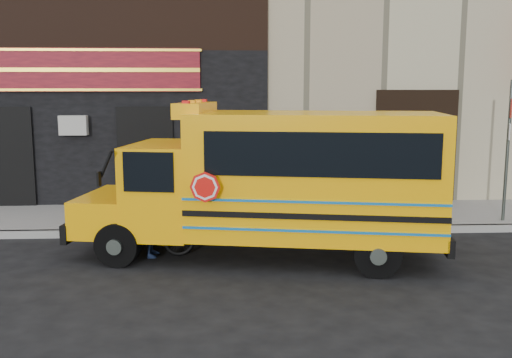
{
  "coord_description": "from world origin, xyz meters",
  "views": [
    {
      "loc": [
        -1.09,
        -9.58,
        3.17
      ],
      "look_at": [
        -0.49,
        1.85,
        1.36
      ],
      "focal_mm": 40.0,
      "sensor_mm": 36.0,
      "label": 1
    }
  ],
  "objects_px": {
    "school_bus": "(279,179)",
    "cyclist": "(152,218)",
    "sign_pole": "(508,148)",
    "bicycle": "(153,233)"
  },
  "relations": [
    {
      "from": "school_bus",
      "to": "bicycle",
      "type": "relative_size",
      "value": 4.55
    },
    {
      "from": "cyclist",
      "to": "sign_pole",
      "type": "bearing_deg",
      "value": -74.41
    },
    {
      "from": "school_bus",
      "to": "cyclist",
      "type": "height_order",
      "value": "school_bus"
    },
    {
      "from": "school_bus",
      "to": "bicycle",
      "type": "xyz_separation_m",
      "value": [
        -2.38,
        0.1,
        -1.04
      ]
    },
    {
      "from": "school_bus",
      "to": "cyclist",
      "type": "relative_size",
      "value": 4.59
    },
    {
      "from": "school_bus",
      "to": "cyclist",
      "type": "xyz_separation_m",
      "value": [
        -2.39,
        0.03,
        -0.73
      ]
    },
    {
      "from": "school_bus",
      "to": "bicycle",
      "type": "bearing_deg",
      "value": 177.55
    },
    {
      "from": "school_bus",
      "to": "sign_pole",
      "type": "bearing_deg",
      "value": 21.37
    },
    {
      "from": "school_bus",
      "to": "sign_pole",
      "type": "relative_size",
      "value": 2.12
    },
    {
      "from": "bicycle",
      "to": "school_bus",
      "type": "bearing_deg",
      "value": -98.34
    }
  ]
}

